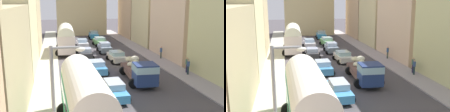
# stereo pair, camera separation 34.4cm
# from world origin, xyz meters

# --- Properties ---
(ground_plane) EXTENTS (154.00, 154.00, 0.00)m
(ground_plane) POSITION_xyz_m (0.00, 27.00, 0.00)
(ground_plane) COLOR #464145
(sidewalk_left) EXTENTS (2.50, 70.00, 0.14)m
(sidewalk_left) POSITION_xyz_m (-7.25, 27.00, 0.07)
(sidewalk_left) COLOR #AFAD9B
(sidewalk_left) RESTS_ON ground
(sidewalk_right) EXTENTS (2.50, 70.00, 0.14)m
(sidewalk_right) POSITION_xyz_m (7.25, 27.00, 0.07)
(sidewalk_right) COLOR #9A9196
(sidewalk_right) RESTS_ON ground
(building_left_2) EXTENTS (6.10, 10.99, 11.37)m
(building_left_2) POSITION_xyz_m (-11.27, 24.85, 5.71)
(building_left_2) COLOR beige
(building_left_2) RESTS_ON ground
(building_left_3) EXTENTS (4.85, 10.89, 10.21)m
(building_left_3) POSITION_xyz_m (-10.93, 36.12, 5.10)
(building_left_3) COLOR tan
(building_left_3) RESTS_ON ground
(building_right_2) EXTENTS (4.51, 11.09, 13.15)m
(building_right_2) POSITION_xyz_m (10.55, 27.34, 6.60)
(building_right_2) COLOR beige
(building_right_2) RESTS_ON ground
(building_right_3) EXTENTS (5.28, 9.39, 9.50)m
(building_right_3) POSITION_xyz_m (10.90, 38.33, 4.78)
(building_right_3) COLOR #C9B888
(building_right_3) RESTS_ON ground
(building_right_4) EXTENTS (5.45, 10.32, 13.15)m
(building_right_4) POSITION_xyz_m (10.98, 48.63, 6.60)
(building_right_4) COLOR tan
(building_right_4) RESTS_ON ground
(distant_church) EXTENTS (11.18, 6.99, 20.72)m
(distant_church) POSITION_xyz_m (0.00, 56.03, 7.04)
(distant_church) COLOR #D1BE88
(distant_church) RESTS_ON ground
(parked_bus_0) EXTENTS (3.36, 8.52, 4.15)m
(parked_bus_0) POSITION_xyz_m (-4.73, 8.75, 2.30)
(parked_bus_0) COLOR #2F9162
(parked_bus_0) RESTS_ON ground
(parked_bus_1) EXTENTS (3.53, 8.84, 4.27)m
(parked_bus_1) POSITION_xyz_m (-4.58, 34.31, 2.37)
(parked_bus_1) COLOR silver
(parked_bus_1) RESTS_ON ground
(cargo_truck_0) EXTENTS (3.17, 7.57, 2.38)m
(cargo_truck_0) POSITION_xyz_m (1.70, 17.43, 1.24)
(cargo_truck_0) COLOR navy
(cargo_truck_0) RESTS_ON ground
(car_0) EXTENTS (2.47, 4.24, 1.42)m
(car_0) POSITION_xyz_m (1.61, 26.70, 0.72)
(car_0) COLOR silver
(car_0) RESTS_ON ground
(car_1) EXTENTS (2.30, 4.08, 1.60)m
(car_1) POSITION_xyz_m (1.20, 33.01, 0.80)
(car_1) COLOR slate
(car_1) RESTS_ON ground
(car_2) EXTENTS (2.52, 4.41, 1.56)m
(car_2) POSITION_xyz_m (1.55, 39.10, 0.79)
(car_2) COLOR #508F49
(car_2) RESTS_ON ground
(car_3) EXTENTS (2.51, 4.35, 1.67)m
(car_3) POSITION_xyz_m (1.81, 47.99, 0.83)
(car_3) COLOR #3389C3
(car_3) RESTS_ON ground
(car_4) EXTENTS (2.20, 4.34, 1.48)m
(car_4) POSITION_xyz_m (-1.69, 14.11, 0.75)
(car_4) COLOR #428CCA
(car_4) RESTS_ON ground
(car_5) EXTENTS (2.40, 3.65, 1.51)m
(car_5) POSITION_xyz_m (-1.91, 21.57, 0.76)
(car_5) COLOR #4088C6
(car_5) RESTS_ON ground
(car_6) EXTENTS (2.49, 3.82, 1.46)m
(car_6) POSITION_xyz_m (-2.17, 29.62, 0.74)
(car_6) COLOR #292A2E
(car_6) RESTS_ON ground
(car_7) EXTENTS (2.35, 3.97, 1.62)m
(car_7) POSITION_xyz_m (-1.80, 37.27, 0.81)
(car_7) COLOR silver
(car_7) RESTS_ON ground
(pedestrian_0) EXTENTS (0.44, 0.44, 1.80)m
(pedestrian_0) POSITION_xyz_m (7.87, 26.68, 1.04)
(pedestrian_0) COLOR #40493D
(pedestrian_0) RESTS_ON ground
(pedestrian_1) EXTENTS (0.34, 0.34, 1.80)m
(pedestrian_1) POSITION_xyz_m (7.59, 18.70, 1.04)
(pedestrian_1) COLOR #20333A
(pedestrian_1) RESTS_ON ground
(pedestrian_2) EXTENTS (0.51, 0.51, 1.84)m
(pedestrian_2) POSITION_xyz_m (7.89, 19.49, 1.05)
(pedestrian_2) COLOR #251F43
(pedestrian_2) RESTS_ON ground
(streetlamp_near) EXTENTS (1.53, 0.28, 6.17)m
(streetlamp_near) POSITION_xyz_m (-6.30, 5.18, 3.68)
(streetlamp_near) COLOR gray
(streetlamp_near) RESTS_ON ground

